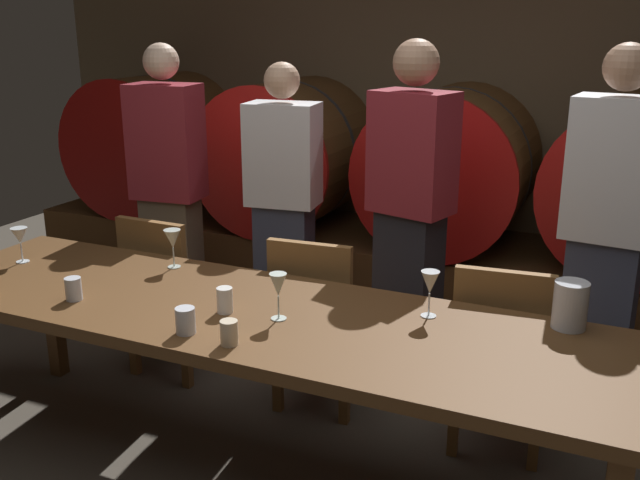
{
  "coord_description": "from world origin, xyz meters",
  "views": [
    {
      "loc": [
        1.1,
        -2.02,
        1.85
      ],
      "look_at": [
        -0.09,
        0.6,
        0.96
      ],
      "focal_mm": 40.86,
      "sensor_mm": 36.0,
      "label": 1
    }
  ],
  "objects_px": {
    "guest_center_left": "(284,210)",
    "wine_glass_far_left": "(20,236)",
    "chair_center": "(318,315)",
    "cup_center_right": "(225,300)",
    "cup_far_right": "(229,333)",
    "chair_left": "(167,288)",
    "wine_glass_center_right": "(278,286)",
    "wine_barrel_right": "(637,183)",
    "dining_table": "(248,324)",
    "wine_barrel_left": "(289,153)",
    "chair_right": "(501,349)",
    "guest_far_right": "(606,242)",
    "wine_barrel_center": "(451,167)",
    "guest_center_right": "(410,218)",
    "pitcher": "(570,305)",
    "wine_glass_center_left": "(173,240)",
    "wine_barrel_far_left": "(156,142)",
    "guest_far_left": "(169,195)",
    "wine_glass_far_right": "(430,284)",
    "cup_center_left": "(185,321)",
    "cup_far_left": "(73,289)"
  },
  "relations": [
    {
      "from": "guest_center_left",
      "to": "chair_left",
      "type": "bearing_deg",
      "value": 44.06
    },
    {
      "from": "chair_right",
      "to": "wine_glass_far_left",
      "type": "relative_size",
      "value": 5.31
    },
    {
      "from": "wine_barrel_far_left",
      "to": "dining_table",
      "type": "distance_m",
      "value": 2.84
    },
    {
      "from": "cup_far_left",
      "to": "wine_glass_far_right",
      "type": "bearing_deg",
      "value": 17.54
    },
    {
      "from": "wine_barrel_far_left",
      "to": "wine_glass_center_left",
      "type": "relative_size",
      "value": 5.51
    },
    {
      "from": "chair_center",
      "to": "wine_glass_far_left",
      "type": "xyz_separation_m",
      "value": [
        -1.26,
        -0.56,
        0.39
      ]
    },
    {
      "from": "guest_center_left",
      "to": "wine_glass_far_left",
      "type": "xyz_separation_m",
      "value": [
        -0.81,
        -1.09,
        0.05
      ]
    },
    {
      "from": "guest_far_left",
      "to": "guest_far_right",
      "type": "bearing_deg",
      "value": 173.51
    },
    {
      "from": "chair_left",
      "to": "chair_center",
      "type": "bearing_deg",
      "value": -178.89
    },
    {
      "from": "wine_barrel_right",
      "to": "wine_glass_center_right",
      "type": "relative_size",
      "value": 5.38
    },
    {
      "from": "wine_barrel_far_left",
      "to": "wine_barrel_center",
      "type": "relative_size",
      "value": 1.0
    },
    {
      "from": "dining_table",
      "to": "pitcher",
      "type": "xyz_separation_m",
      "value": [
        1.17,
        0.34,
        0.15
      ]
    },
    {
      "from": "wine_glass_far_right",
      "to": "guest_far_right",
      "type": "bearing_deg",
      "value": 54.33
    },
    {
      "from": "chair_left",
      "to": "wine_glass_center_right",
      "type": "bearing_deg",
      "value": 148.16
    },
    {
      "from": "cup_far_right",
      "to": "cup_center_right",
      "type": "bearing_deg",
      "value": 124.49
    },
    {
      "from": "cup_center_left",
      "to": "dining_table",
      "type": "bearing_deg",
      "value": 72.6
    },
    {
      "from": "wine_glass_center_right",
      "to": "cup_far_left",
      "type": "height_order",
      "value": "wine_glass_center_right"
    },
    {
      "from": "cup_far_right",
      "to": "cup_far_left",
      "type": "bearing_deg",
      "value": 172.71
    },
    {
      "from": "guest_center_left",
      "to": "guest_far_right",
      "type": "distance_m",
      "value": 1.67
    },
    {
      "from": "pitcher",
      "to": "cup_far_right",
      "type": "xyz_separation_m",
      "value": [
        -1.06,
        -0.64,
        -0.04
      ]
    },
    {
      "from": "wine_barrel_right",
      "to": "dining_table",
      "type": "xyz_separation_m",
      "value": [
        -1.32,
        -2.05,
        -0.27
      ]
    },
    {
      "from": "wine_barrel_center",
      "to": "guest_center_right",
      "type": "height_order",
      "value": "guest_center_right"
    },
    {
      "from": "chair_center",
      "to": "dining_table",
      "type": "bearing_deg",
      "value": 83.76
    },
    {
      "from": "guest_center_left",
      "to": "pitcher",
      "type": "distance_m",
      "value": 1.79
    },
    {
      "from": "wine_glass_far_left",
      "to": "guest_center_left",
      "type": "bearing_deg",
      "value": 53.52
    },
    {
      "from": "wine_barrel_left",
      "to": "wine_glass_far_right",
      "type": "relative_size",
      "value": 5.39
    },
    {
      "from": "chair_left",
      "to": "cup_far_left",
      "type": "bearing_deg",
      "value": 102.42
    },
    {
      "from": "dining_table",
      "to": "cup_far_right",
      "type": "xyz_separation_m",
      "value": [
        0.1,
        -0.3,
        0.11
      ]
    },
    {
      "from": "wine_glass_far_left",
      "to": "cup_center_left",
      "type": "height_order",
      "value": "wine_glass_far_left"
    },
    {
      "from": "wine_barrel_far_left",
      "to": "wine_glass_center_left",
      "type": "bearing_deg",
      "value": -51.62
    },
    {
      "from": "wine_barrel_right",
      "to": "guest_center_left",
      "type": "distance_m",
      "value": 1.97
    },
    {
      "from": "wine_barrel_far_left",
      "to": "wine_glass_far_left",
      "type": "relative_size",
      "value": 5.92
    },
    {
      "from": "wine_barrel_left",
      "to": "pitcher",
      "type": "height_order",
      "value": "wine_barrel_left"
    },
    {
      "from": "wine_barrel_far_left",
      "to": "guest_center_left",
      "type": "relative_size",
      "value": 0.61
    },
    {
      "from": "dining_table",
      "to": "cup_far_left",
      "type": "distance_m",
      "value": 0.72
    },
    {
      "from": "chair_center",
      "to": "cup_center_right",
      "type": "height_order",
      "value": "chair_center"
    },
    {
      "from": "chair_left",
      "to": "guest_far_right",
      "type": "xyz_separation_m",
      "value": [
        2.08,
        0.4,
        0.41
      ]
    },
    {
      "from": "chair_center",
      "to": "wine_glass_center_right",
      "type": "relative_size",
      "value": 4.82
    },
    {
      "from": "wine_barrel_right",
      "to": "wine_glass_center_left",
      "type": "bearing_deg",
      "value": -136.83
    },
    {
      "from": "wine_barrel_right",
      "to": "wine_glass_far_right",
      "type": "height_order",
      "value": "wine_barrel_right"
    },
    {
      "from": "wine_barrel_far_left",
      "to": "cup_far_left",
      "type": "height_order",
      "value": "wine_barrel_far_left"
    },
    {
      "from": "wine_barrel_center",
      "to": "wine_glass_center_right",
      "type": "xyz_separation_m",
      "value": [
        -0.11,
        -2.09,
        -0.08
      ]
    },
    {
      "from": "wine_barrel_far_left",
      "to": "guest_center_left",
      "type": "distance_m",
      "value": 1.76
    },
    {
      "from": "chair_center",
      "to": "guest_center_left",
      "type": "distance_m",
      "value": 0.78
    },
    {
      "from": "chair_center",
      "to": "guest_far_right",
      "type": "relative_size",
      "value": 0.5
    },
    {
      "from": "wine_barrel_left",
      "to": "chair_right",
      "type": "distance_m",
      "value": 2.31
    },
    {
      "from": "wine_glass_far_left",
      "to": "cup_center_right",
      "type": "bearing_deg",
      "value": -6.04
    },
    {
      "from": "chair_left",
      "to": "cup_far_right",
      "type": "height_order",
      "value": "chair_left"
    },
    {
      "from": "pitcher",
      "to": "wine_glass_far_right",
      "type": "bearing_deg",
      "value": -167.32
    },
    {
      "from": "wine_barrel_left",
      "to": "pitcher",
      "type": "xyz_separation_m",
      "value": [
        2.02,
        -1.71,
        -0.12
      ]
    }
  ]
}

